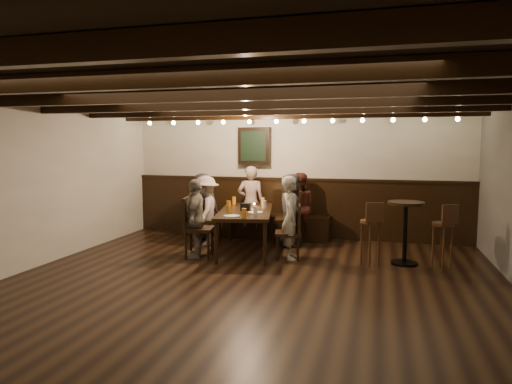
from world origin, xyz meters
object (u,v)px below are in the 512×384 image
(person_bench_right, at_px, (299,207))
(person_bench_centre, at_px, (251,202))
(person_right_far, at_px, (291,218))
(chair_right_far, at_px, (289,242))
(person_left_near, at_px, (206,210))
(bar_stool_left, at_px, (370,242))
(chair_right_near, at_px, (289,229))
(dining_table, at_px, (246,213))
(chair_left_near, at_px, (208,229))
(person_right_near, at_px, (291,210))
(bar_stool_right, at_px, (442,245))
(high_top_table, at_px, (405,223))
(person_bench_left, at_px, (202,206))
(chair_left_far, at_px, (198,239))
(person_left_far, at_px, (196,218))

(person_bench_right, bearing_deg, person_bench_centre, -9.46)
(person_bench_right, xyz_separation_m, person_right_far, (0.11, -1.35, 0.01))
(chair_right_far, xyz_separation_m, person_bench_right, (-0.08, 1.36, 0.37))
(person_left_near, xyz_separation_m, bar_stool_left, (2.85, -0.68, -0.26))
(chair_right_near, height_order, bar_stool_left, chair_right_near)
(dining_table, bearing_deg, chair_left_near, 147.98)
(person_right_near, bearing_deg, bar_stool_right, -122.31)
(dining_table, distance_m, person_right_far, 0.87)
(person_right_near, bearing_deg, person_bench_centre, 51.34)
(person_bench_centre, xyz_separation_m, bar_stool_right, (3.23, -1.36, -0.34))
(person_bench_right, height_order, person_left_near, person_bench_right)
(person_right_far, bearing_deg, person_bench_centre, 26.57)
(chair_right_far, bearing_deg, high_top_table, -97.03)
(person_bench_centre, bearing_deg, person_right_near, 141.34)
(bar_stool_right, bearing_deg, chair_right_near, 128.55)
(high_top_table, bearing_deg, chair_left_near, 171.80)
(person_bench_left, relative_size, person_bench_right, 0.99)
(high_top_table, relative_size, bar_stool_right, 0.99)
(chair_right_far, relative_size, bar_stool_right, 0.89)
(person_bench_right, distance_m, person_right_far, 1.36)
(chair_right_far, xyz_separation_m, high_top_table, (1.73, 0.13, 0.36))
(person_bench_centre, relative_size, bar_stool_right, 1.45)
(person_right_far, distance_m, bar_stool_right, 2.22)
(person_right_near, xyz_separation_m, high_top_table, (1.87, -0.76, -0.02))
(dining_table, bearing_deg, person_right_near, 30.96)
(dining_table, xyz_separation_m, chair_right_near, (0.62, 0.58, -0.34))
(chair_right_near, bearing_deg, chair_right_far, 179.82)
(chair_left_far, bearing_deg, person_left_near, -178.10)
(person_bench_right, relative_size, person_left_near, 1.03)
(chair_left_far, height_order, chair_right_far, chair_left_far)
(person_right_near, bearing_deg, person_bench_right, -18.43)
(chair_right_far, xyz_separation_m, person_right_near, (-0.14, 0.89, 0.38))
(chair_right_far, distance_m, person_right_far, 0.39)
(person_bench_left, height_order, person_right_near, person_right_near)
(person_left_near, distance_m, high_top_table, 3.38)
(dining_table, distance_m, person_left_near, 0.87)
(dining_table, relative_size, person_right_near, 1.55)
(person_right_near, bearing_deg, person_bench_left, 74.74)
(chair_left_near, relative_size, person_left_near, 0.75)
(chair_left_near, bearing_deg, bar_stool_right, 69.40)
(chair_left_far, bearing_deg, chair_left_near, 179.96)
(dining_table, height_order, person_bench_centre, person_bench_centre)
(chair_left_far, distance_m, person_left_far, 0.33)
(person_bench_right, bearing_deg, chair_left_far, 39.80)
(dining_table, relative_size, person_bench_right, 1.57)
(person_bench_left, bearing_deg, person_left_far, 96.34)
(dining_table, height_order, person_bench_right, person_bench_right)
(person_bench_centre, bearing_deg, high_top_table, 144.93)
(chair_left_near, relative_size, person_left_far, 0.74)
(person_bench_right, relative_size, person_right_near, 0.99)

